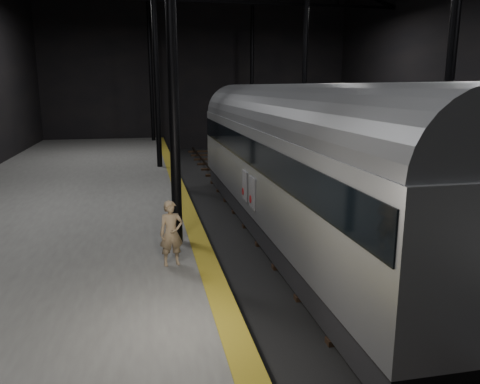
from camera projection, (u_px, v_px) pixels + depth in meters
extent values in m
plane|color=black|center=(274.00, 226.00, 17.13)|extent=(44.00, 44.00, 0.00)
cube|color=#4C4C4A|center=(57.00, 225.00, 15.53)|extent=(9.00, 43.80, 1.00)
cube|color=#4C4C4A|center=(457.00, 202.00, 18.51)|extent=(9.00, 43.80, 1.00)
cube|color=olive|center=(185.00, 204.00, 16.27)|extent=(0.50, 43.80, 0.01)
cube|color=#3F3328|center=(255.00, 222.00, 16.95)|extent=(0.08, 43.00, 0.14)
cube|color=#3F3328|center=(293.00, 220.00, 17.24)|extent=(0.08, 43.00, 0.14)
cube|color=black|center=(274.00, 224.00, 17.12)|extent=(2.40, 42.00, 0.12)
cylinder|color=black|center=(172.00, 44.00, 11.23)|extent=(0.26, 0.26, 10.00)
cylinder|color=black|center=(452.00, 49.00, 12.74)|extent=(0.26, 0.26, 10.00)
cylinder|color=black|center=(156.00, 65.00, 22.69)|extent=(0.26, 0.26, 10.00)
cylinder|color=black|center=(305.00, 66.00, 24.20)|extent=(0.26, 0.26, 10.00)
cylinder|color=black|center=(151.00, 72.00, 34.14)|extent=(0.26, 0.26, 10.00)
cylinder|color=black|center=(252.00, 73.00, 35.65)|extent=(0.26, 0.26, 10.00)
cube|color=black|center=(214.00, 1.00, 28.28)|extent=(23.60, 0.15, 0.18)
cube|color=#A7A9AF|center=(287.00, 168.00, 15.32)|extent=(2.69, 18.54, 2.78)
cube|color=black|center=(286.00, 219.00, 15.71)|extent=(2.46, 18.17, 0.79)
cube|color=black|center=(287.00, 149.00, 15.18)|extent=(2.74, 18.26, 0.83)
cylinder|color=slate|center=(288.00, 126.00, 15.02)|extent=(2.63, 18.36, 2.63)
cube|color=black|center=(379.00, 322.00, 9.59)|extent=(1.67, 2.04, 0.32)
cube|color=black|center=(245.00, 189.00, 21.98)|extent=(1.67, 2.04, 0.32)
cube|color=silver|center=(252.00, 193.00, 14.29)|extent=(0.04, 0.70, 0.97)
cube|color=silver|center=(245.00, 186.00, 15.35)|extent=(0.04, 0.70, 0.97)
cylinder|color=maroon|center=(251.00, 199.00, 14.50)|extent=(0.03, 0.24, 0.24)
cylinder|color=maroon|center=(243.00, 191.00, 15.56)|extent=(0.03, 0.24, 0.24)
imported|color=#947B5B|center=(171.00, 233.00, 10.57)|extent=(0.60, 0.44, 1.50)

